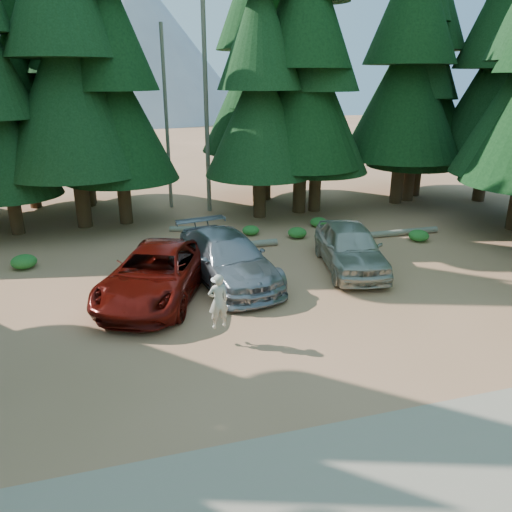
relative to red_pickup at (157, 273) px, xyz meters
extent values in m
plane|color=#A66F46|center=(3.25, -3.24, -0.87)|extent=(160.00, 160.00, 0.00)
cube|color=tan|center=(3.25, -9.74, -0.87)|extent=(26.00, 3.50, 0.01)
cylinder|color=slate|center=(4.05, 11.26, 5.13)|extent=(0.24, 0.24, 12.00)
cylinder|color=slate|center=(2.05, 12.76, 4.13)|extent=(0.20, 0.20, 10.00)
cone|color=#94959C|center=(3.25, 81.76, 13.13)|extent=(44.00, 44.00, 28.00)
cone|color=#94959C|center=(-4.75, 91.76, 9.13)|extent=(36.00, 36.00, 20.00)
imported|color=#5B0D07|center=(0.00, 0.00, 0.00)|extent=(5.22, 6.93, 1.75)
imported|color=gray|center=(2.69, 0.78, 0.02)|extent=(3.50, 6.49, 1.79)
imported|color=#B4B1A0|center=(7.69, 0.65, 0.04)|extent=(3.20, 5.69, 1.83)
imported|color=beige|center=(1.40, -3.70, 0.43)|extent=(0.64, 0.46, 1.64)
cylinder|color=white|center=(1.40, -3.65, 1.06)|extent=(0.36, 0.36, 0.04)
cylinder|color=slate|center=(3.68, 4.26, -0.72)|extent=(4.24, 0.32, 0.30)
cylinder|color=slate|center=(2.88, 7.26, -0.74)|extent=(3.16, 1.22, 0.27)
cylinder|color=slate|center=(11.70, 3.97, -0.72)|extent=(4.69, 0.35, 0.30)
ellipsoid|color=#216F26|center=(-4.91, 4.30, -0.60)|extent=(1.00, 1.00, 0.55)
ellipsoid|color=#216F26|center=(1.50, 3.63, -0.61)|extent=(0.97, 0.97, 0.53)
ellipsoid|color=#216F26|center=(3.49, 3.50, -0.61)|extent=(0.95, 0.95, 0.53)
ellipsoid|color=#216F26|center=(5.08, 6.10, -0.65)|extent=(0.82, 0.82, 0.45)
ellipsoid|color=#216F26|center=(7.10, 5.04, -0.63)|extent=(0.90, 0.90, 0.49)
ellipsoid|color=#216F26|center=(8.82, 6.48, -0.64)|extent=(0.87, 0.87, 0.48)
ellipsoid|color=#216F26|center=(12.42, 2.99, -0.62)|extent=(0.94, 0.94, 0.52)
camera|label=1|loc=(-1.14, -16.35, 6.44)|focal=35.00mm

